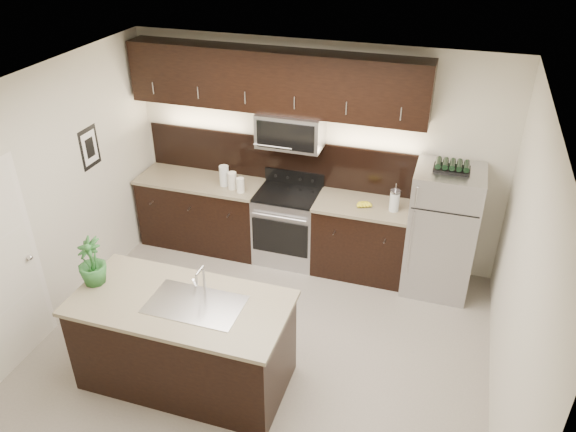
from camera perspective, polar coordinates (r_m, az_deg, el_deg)
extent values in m
plane|color=gray|center=(5.96, -2.75, -13.35)|extent=(4.50, 4.50, 0.00)
cube|color=beige|center=(6.81, 2.79, 6.33)|extent=(4.50, 0.02, 2.70)
cube|color=beige|center=(3.76, -14.33, -18.10)|extent=(4.50, 0.02, 2.70)
cube|color=beige|center=(6.20, -23.01, 1.25)|extent=(0.02, 4.00, 2.70)
cube|color=beige|center=(4.92, 22.43, -6.45)|extent=(0.02, 4.00, 2.70)
cube|color=white|center=(4.54, -3.59, 12.17)|extent=(4.50, 4.00, 0.02)
cube|color=silver|center=(5.87, -26.93, -5.34)|extent=(0.04, 0.80, 2.02)
sphere|color=silver|center=(6.03, -24.74, -3.85)|extent=(0.06, 0.06, 0.06)
cube|color=black|center=(6.58, -19.49, 6.56)|extent=(0.01, 0.32, 0.46)
cube|color=white|center=(6.58, -19.47, 6.56)|extent=(0.00, 0.24, 0.36)
cube|color=black|center=(7.41, -8.64, 0.31)|extent=(1.57, 0.62, 0.90)
cube|color=black|center=(6.84, 7.67, -2.39)|extent=(1.16, 0.62, 0.90)
cube|color=#B2B2B7|center=(7.02, -0.02, -1.13)|extent=(0.76, 0.62, 0.90)
cube|color=black|center=(6.79, -0.02, 2.23)|extent=(0.76, 0.60, 0.03)
cube|color=#B7B089|center=(7.19, -8.92, 3.56)|extent=(1.59, 0.65, 0.04)
cube|color=#B7B089|center=(6.60, 7.95, 1.05)|extent=(1.18, 0.65, 0.04)
cube|color=black|center=(6.97, -0.90, 5.77)|extent=(3.49, 0.02, 0.56)
cube|color=#B2B2B7|center=(6.56, 0.27, 8.73)|extent=(0.76, 0.40, 0.40)
cube|color=black|center=(6.47, -1.40, 13.57)|extent=(3.49, 0.33, 0.70)
cube|color=black|center=(5.45, -10.43, -12.54)|extent=(1.90, 0.90, 0.90)
cube|color=#B7B089|center=(5.14, -10.91, -8.69)|extent=(1.96, 0.96, 0.04)
cube|color=silver|center=(5.07, -9.42, -8.82)|extent=(0.84, 0.50, 0.01)
cylinder|color=silver|center=(5.14, -8.50, -6.45)|extent=(0.03, 0.03, 0.24)
cylinder|color=silver|center=(5.01, -8.97, -5.52)|extent=(0.02, 0.14, 0.02)
cylinder|color=silver|center=(4.98, -9.27, -6.43)|extent=(0.02, 0.02, 0.10)
cube|color=#B2B2B7|center=(6.56, 15.34, -1.54)|extent=(0.74, 0.67, 1.53)
cube|color=black|center=(6.20, 16.30, 4.60)|extent=(0.38, 0.23, 0.03)
cylinder|color=black|center=(6.19, 15.04, 5.19)|extent=(0.06, 0.22, 0.06)
cylinder|color=black|center=(6.19, 15.70, 5.09)|extent=(0.06, 0.22, 0.06)
cylinder|color=black|center=(6.19, 16.36, 4.99)|extent=(0.06, 0.22, 0.06)
cylinder|color=black|center=(6.19, 17.02, 4.88)|extent=(0.06, 0.22, 0.06)
cylinder|color=black|center=(6.19, 17.69, 4.78)|extent=(0.06, 0.22, 0.06)
imported|color=#255E27|center=(5.43, -19.34, -4.39)|extent=(0.34, 0.34, 0.47)
cylinder|color=silver|center=(6.94, -6.50, 4.09)|extent=(0.12, 0.12, 0.26)
cylinder|color=silver|center=(6.86, -5.69, 3.60)|extent=(0.11, 0.11, 0.21)
cylinder|color=silver|center=(6.78, -4.86, 3.14)|extent=(0.10, 0.10, 0.18)
cylinder|color=silver|center=(6.46, 10.75, 1.43)|extent=(0.11, 0.11, 0.22)
cylinder|color=silver|center=(6.40, 10.86, 2.39)|extent=(0.12, 0.12, 0.02)
cylinder|color=silver|center=(6.37, 10.90, 2.83)|extent=(0.01, 0.01, 0.09)
ellipsoid|color=yellow|center=(6.51, 7.27, 1.19)|extent=(0.23, 0.21, 0.06)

